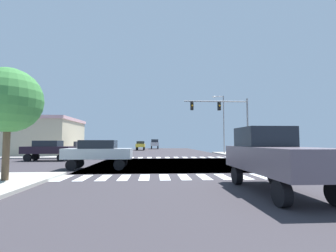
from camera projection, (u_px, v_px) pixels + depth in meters
ground at (182, 164)px, 19.21m from camera, size 90.00×90.00×0.05m
sidewalk_corner_ne at (266, 154)px, 31.97m from camera, size 12.00×12.00×0.14m
sidewalk_corner_nw at (70, 155)px, 30.37m from camera, size 12.00×12.00×0.14m
crosswalk_near at (194, 177)px, 11.93m from camera, size 13.50×2.00×0.01m
crosswalk_far at (172, 157)px, 26.47m from camera, size 13.50×2.00×0.01m
traffic_signal_mast at (223, 113)px, 27.58m from camera, size 7.60×0.55×6.90m
street_lamp at (222, 119)px, 34.46m from camera, size 1.78×0.32×8.51m
bank_building at (32, 137)px, 31.86m from camera, size 13.22×9.30×4.93m
sidewalk_tree at (8, 101)px, 10.26m from camera, size 2.82×2.82×5.00m
sedan_nearside_1 at (98, 152)px, 15.44m from camera, size 4.30×1.80×1.88m
suv_farside_1 at (155, 143)px, 58.37m from camera, size 1.96×4.60×2.34m
sedan_queued_2 at (141, 145)px, 49.29m from camera, size 1.80×4.30×1.88m
pickup_leading_1 at (273, 155)px, 8.47m from camera, size 2.00×5.10×2.35m
sedan_trailing_3 at (48, 149)px, 22.03m from camera, size 4.30×1.80×1.88m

